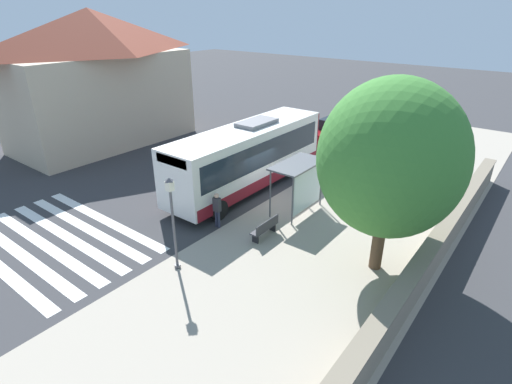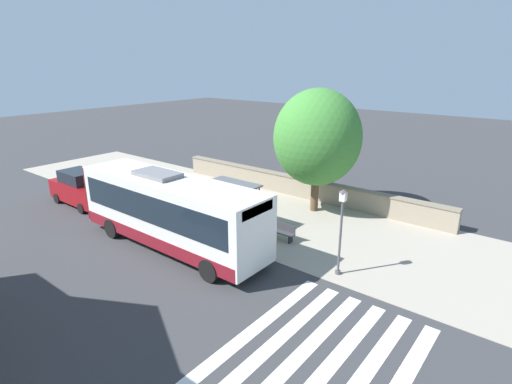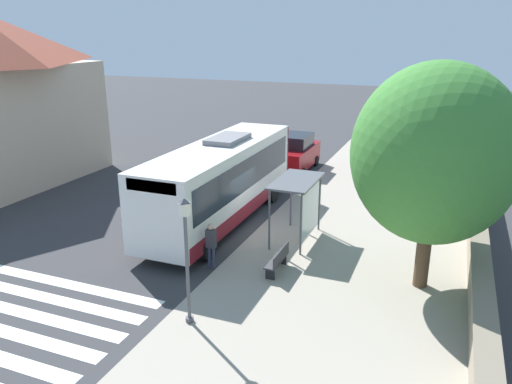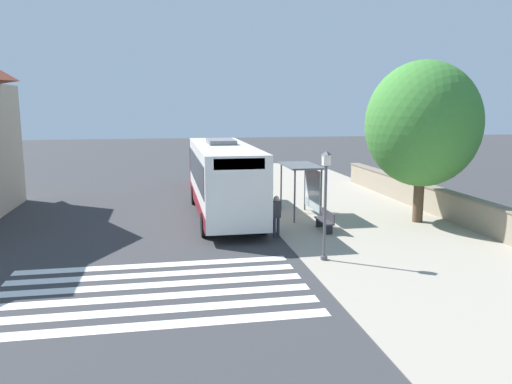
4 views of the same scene
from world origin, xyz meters
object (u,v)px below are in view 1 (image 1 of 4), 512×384
(bus, at_px, (248,156))
(bench, at_px, (265,228))
(bus_shelter, at_px, (300,173))
(street_lamp_near, at_px, (173,216))
(pedestrian, at_px, (217,207))
(parked_car_behind_bus, at_px, (335,134))
(shade_tree, at_px, (391,159))

(bus, relative_size, bench, 6.69)
(bus_shelter, xyz_separation_m, street_lamp_near, (1.18, 6.90, 0.21))
(pedestrian, relative_size, parked_car_behind_bus, 0.38)
(bus_shelter, bearing_deg, bench, 92.98)
(bench, relative_size, shade_tree, 0.22)
(bus, distance_m, bus_shelter, 3.86)
(bus, height_order, street_lamp_near, street_lamp_near)
(pedestrian, relative_size, shade_tree, 0.23)
(bus, xyz_separation_m, parked_car_behind_bus, (-0.49, -9.26, -0.86))
(bus, distance_m, street_lamp_near, 8.08)
(shade_tree, bearing_deg, bus, -18.51)
(bus, height_order, parked_car_behind_bus, bus)
(bus, xyz_separation_m, bus_shelter, (-3.79, 0.75, 0.16))
(street_lamp_near, distance_m, parked_car_behind_bus, 17.08)
(bench, relative_size, parked_car_behind_bus, 0.35)
(bus_shelter, bearing_deg, shade_tree, 156.16)
(bench, relative_size, street_lamp_near, 0.42)
(pedestrian, distance_m, parked_car_behind_bus, 13.63)
(bus_shelter, height_order, bench, bus_shelter)
(shade_tree, bearing_deg, parked_car_behind_bus, -56.13)
(pedestrian, distance_m, shade_tree, 7.94)
(bus, xyz_separation_m, bench, (-3.94, 3.72, -1.43))
(bus_shelter, height_order, shade_tree, shade_tree)
(pedestrian, bearing_deg, bench, -165.48)
(bus, bearing_deg, bus_shelter, 168.85)
(bus, height_order, bench, bus)
(street_lamp_near, relative_size, parked_car_behind_bus, 0.84)
(pedestrian, bearing_deg, shade_tree, -168.57)
(pedestrian, xyz_separation_m, shade_tree, (-7.00, -1.41, 3.48))
(shade_tree, bearing_deg, street_lamp_near, 38.10)
(parked_car_behind_bus, bearing_deg, shade_tree, 123.87)
(bus_shelter, xyz_separation_m, parked_car_behind_bus, (3.30, -10.01, -1.02))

